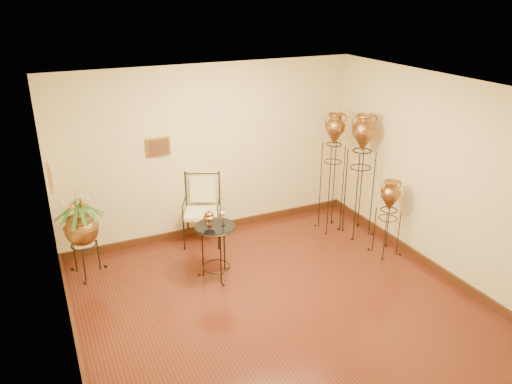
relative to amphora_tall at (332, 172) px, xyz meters
name	(u,v)px	position (x,y,z in m)	size (l,w,h in m)	color
ground	(281,308)	(-1.83, -1.71, -1.04)	(5.00, 5.00, 0.00)	#5B1C15
room_shell	(283,183)	(-1.83, -1.71, 0.69)	(5.02, 5.02, 2.81)	beige
amphora_tall	(332,172)	(0.00, 0.00, 0.00)	(0.49, 0.49, 2.04)	black
amphora_mid	(360,175)	(0.32, -0.32, 0.00)	(0.58, 0.58, 2.06)	black
amphora_short	(388,217)	(0.32, -1.09, -0.43)	(0.38, 0.38, 1.22)	black
planter_urn	(81,226)	(-3.98, 0.21, -0.27)	(0.91, 0.91, 1.38)	black
armchair	(202,211)	(-2.13, 0.44, -0.48)	(0.81, 0.79, 1.11)	black
side_table	(216,251)	(-2.31, -0.65, -0.62)	(0.60, 0.60, 1.03)	black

